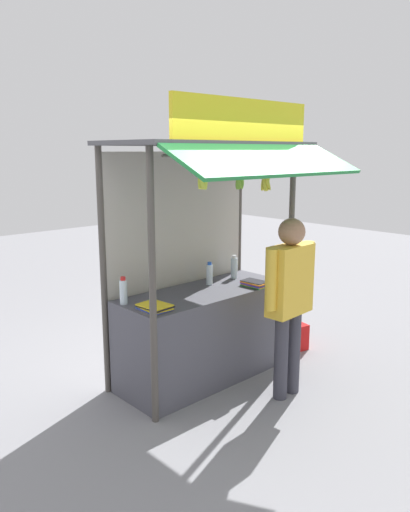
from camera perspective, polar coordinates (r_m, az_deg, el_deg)
ground_plane at (r=5.25m, az=0.00°, el=-13.56°), size 20.00×20.00×0.00m
stall_counter at (r=5.07m, az=0.00°, el=-8.92°), size 1.80×0.69×0.91m
stall_structure at (r=4.83m, az=-0.53°, el=4.27°), size 2.00×1.48×2.70m
water_bottle_left at (r=5.12m, az=0.52°, el=-2.08°), size 0.07×0.07×0.24m
water_bottle_center at (r=5.39m, az=3.35°, el=-1.32°), size 0.07×0.07×0.25m
water_bottle_rear_center at (r=4.54m, az=-9.31°, el=-4.00°), size 0.07×0.07×0.25m
magazine_stack_back_right at (r=5.10m, az=5.70°, el=-3.18°), size 0.19×0.28×0.06m
magazine_stack_mid_right at (r=4.38m, az=-5.75°, el=-5.82°), size 0.24×0.30×0.04m
banana_bunch_leftmost at (r=4.43m, az=3.97°, el=8.42°), size 0.10×0.09×0.29m
banana_bunch_inner_right at (r=4.70m, az=6.96°, el=8.43°), size 0.11×0.11×0.32m
banana_bunch_rightmost at (r=4.13m, az=-0.22°, el=8.65°), size 0.10×0.10×0.27m
vendor_person at (r=4.59m, az=9.65°, el=-4.03°), size 0.64×0.24×1.68m
plastic_crate at (r=5.96m, az=8.91°, el=-8.95°), size 0.51×0.51×0.30m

